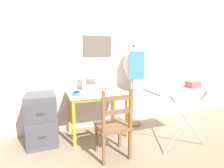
{
  "coord_description": "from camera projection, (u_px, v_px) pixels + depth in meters",
  "views": [
    {
      "loc": [
        -0.73,
        -2.29,
        1.31
      ],
      "look_at": [
        0.24,
        0.27,
        0.83
      ],
      "focal_mm": 28.0,
      "sensor_mm": 36.0,
      "label": 1
    }
  ],
  "objects": [
    {
      "name": "storage_box",
      "position": [
        193.0,
        84.0,
        2.29
      ],
      "size": [
        0.17,
        0.14,
        0.08
      ],
      "color": "#AD564C",
      "rests_on": "ironing_board"
    },
    {
      "name": "sewing_table",
      "position": [
        97.0,
        98.0,
        2.75
      ],
      "size": [
        0.9,
        0.6,
        0.71
      ],
      "color": "silver",
      "rests_on": "ground_plane"
    },
    {
      "name": "filing_cabinet",
      "position": [
        42.0,
        119.0,
        2.53
      ],
      "size": [
        0.41,
        0.52,
        0.74
      ],
      "color": "#4C4C51",
      "rests_on": "ground_plane"
    },
    {
      "name": "ironing_board",
      "position": [
        189.0,
        91.0,
        2.27
      ],
      "size": [
        1.18,
        0.36,
        0.87
      ],
      "color": "#ADB2B7",
      "rests_on": "ground_plane"
    },
    {
      "name": "wall_back",
      "position": [
        90.0,
        55.0,
        2.99
      ],
      "size": [
        10.0,
        0.07,
        2.55
      ],
      "color": "silver",
      "rests_on": "ground_plane"
    },
    {
      "name": "thread_spool_near_machine",
      "position": [
        105.0,
        89.0,
        2.91
      ],
      "size": [
        0.03,
        0.03,
        0.04
      ],
      "color": "black",
      "rests_on": "sewing_table"
    },
    {
      "name": "dress_form",
      "position": [
        133.0,
        67.0,
        3.1
      ],
      "size": [
        0.35,
        0.32,
        1.46
      ],
      "color": "#846647",
      "rests_on": "ground_plane"
    },
    {
      "name": "fabric_bowl",
      "position": [
        76.0,
        93.0,
        2.54
      ],
      "size": [
        0.12,
        0.12,
        0.05
      ],
      "color": "teal",
      "rests_on": "sewing_table"
    },
    {
      "name": "sewing_machine",
      "position": [
        93.0,
        82.0,
        2.88
      ],
      "size": [
        0.34,
        0.16,
        0.3
      ],
      "color": "white",
      "rests_on": "sewing_table"
    },
    {
      "name": "wooden_chair",
      "position": [
        113.0,
        126.0,
        2.18
      ],
      "size": [
        0.4,
        0.38,
        0.9
      ],
      "color": "brown",
      "rests_on": "ground_plane"
    },
    {
      "name": "ground_plane",
      "position": [
        103.0,
        143.0,
        2.59
      ],
      "size": [
        14.0,
        14.0,
        0.0
      ],
      "primitive_type": "plane",
      "color": "gray"
    },
    {
      "name": "scissors",
      "position": [
        120.0,
        93.0,
        2.7
      ],
      "size": [
        0.13,
        0.11,
        0.01
      ],
      "color": "silver",
      "rests_on": "sewing_table"
    }
  ]
}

